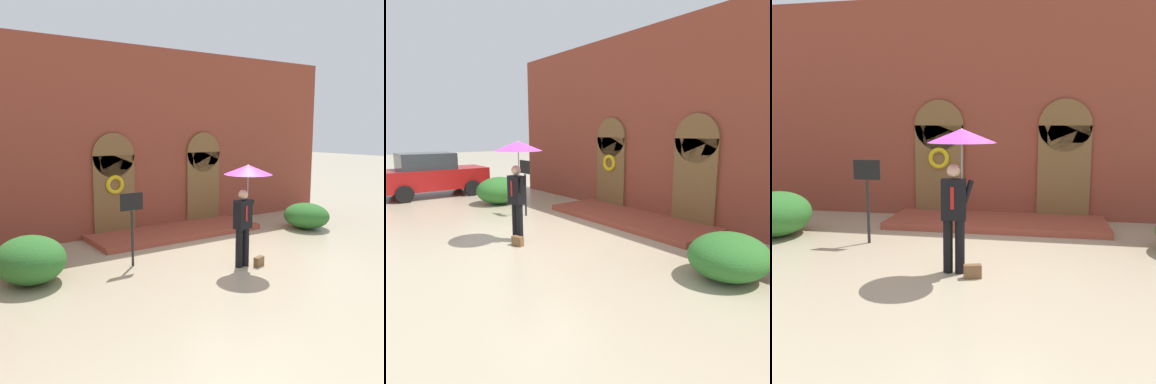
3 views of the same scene
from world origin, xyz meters
TOP-DOWN VIEW (x-y plane):
  - ground_plane at (0.00, 0.00)m, footprint 80.00×80.00m
  - building_facade at (-0.00, 4.15)m, footprint 14.00×2.30m
  - person_with_umbrella at (-0.22, -0.39)m, footprint 1.10×1.10m
  - handbag at (0.02, -0.59)m, footprint 0.30×0.19m
  - sign_post at (-2.41, 1.05)m, footprint 0.56×0.06m
  - shrub_left at (-4.65, 1.26)m, footprint 1.43×1.65m

SIDE VIEW (x-z plane):
  - ground_plane at x=0.00m, z-range 0.00..0.00m
  - handbag at x=0.02m, z-range 0.00..0.22m
  - shrub_left at x=-4.65m, z-range 0.00..0.97m
  - sign_post at x=-2.41m, z-range 0.30..2.02m
  - person_with_umbrella at x=-0.22m, z-range 0.73..3.09m
  - building_facade at x=0.00m, z-range -0.12..5.48m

